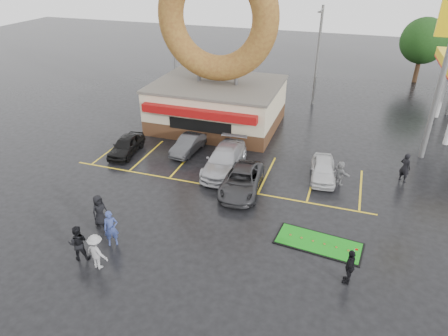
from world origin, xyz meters
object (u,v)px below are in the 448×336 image
(donut_shop, at_px, (217,73))
(car_grey, at_px, (242,181))
(car_silver, at_px, (225,160))
(car_white, at_px, (323,169))
(car_black, at_px, (126,145))
(shell_sign, at_px, (448,54))
(streetlight_left, at_px, (174,46))
(putting_green, at_px, (319,243))
(car_dgrey, at_px, (189,144))
(person_blue, at_px, (111,228))
(streetlight_mid, at_px, (318,54))
(person_cameraman, at_px, (350,266))
(dumpster, at_px, (166,114))

(donut_shop, relative_size, car_grey, 2.75)
(car_silver, distance_m, car_white, 6.50)
(car_black, bearing_deg, car_white, -1.39)
(shell_sign, height_order, streetlight_left, shell_sign)
(streetlight_left, xyz_separation_m, putting_green, (17.13, -20.14, -4.75))
(streetlight_left, distance_m, car_white, 21.61)
(car_black, relative_size, car_dgrey, 1.03)
(car_black, bearing_deg, car_dgrey, 16.89)
(shell_sign, xyz_separation_m, person_blue, (-15.82, -15.56, -6.40))
(streetlight_mid, xyz_separation_m, car_silver, (-3.89, -15.29, -3.99))
(donut_shop, distance_m, car_dgrey, 6.76)
(car_black, distance_m, car_white, 14.08)
(shell_sign, bearing_deg, car_dgrey, -164.31)
(car_white, bearing_deg, shell_sign, 32.90)
(donut_shop, xyz_separation_m, car_grey, (4.92, -9.47, -3.78))
(car_silver, distance_m, person_blue, 9.65)
(donut_shop, xyz_separation_m, person_cameraman, (11.67, -15.46, -3.57))
(shell_sign, bearing_deg, person_blue, -135.47)
(car_silver, relative_size, car_grey, 1.11)
(car_dgrey, height_order, car_white, car_white)
(person_blue, height_order, dumpster, person_blue)
(dumpster, xyz_separation_m, putting_green, (14.63, -12.53, -0.61))
(dumpster, bearing_deg, donut_shop, 11.22)
(shell_sign, distance_m, streetlight_left, 24.46)
(car_black, height_order, dumpster, car_black)
(donut_shop, bearing_deg, dumpster, -171.56)
(person_cameraman, bearing_deg, car_dgrey, -120.09)
(car_silver, xyz_separation_m, car_grey, (1.81, -2.12, -0.11))
(donut_shop, bearing_deg, person_cameraman, -52.95)
(car_dgrey, bearing_deg, car_white, 1.24)
(car_grey, bearing_deg, car_black, 161.47)
(car_dgrey, bearing_deg, putting_green, -30.42)
(streetlight_left, height_order, person_cameraman, streetlight_left)
(streetlight_mid, xyz_separation_m, car_dgrey, (-7.30, -13.49, -4.16))
(car_dgrey, bearing_deg, streetlight_left, 124.06)
(car_grey, relative_size, dumpster, 2.72)
(car_black, bearing_deg, donut_shop, 53.00)
(streetlight_mid, bearing_deg, dumpster, -143.17)
(streetlight_mid, distance_m, putting_green, 21.89)
(car_dgrey, distance_m, putting_green, 12.94)
(streetlight_mid, relative_size, car_grey, 1.84)
(shell_sign, relative_size, car_black, 2.71)
(shell_sign, xyz_separation_m, dumpster, (-20.50, 0.30, -6.73))
(shell_sign, distance_m, car_dgrey, 18.23)
(car_white, bearing_deg, person_blue, -139.35)
(putting_green, bearing_deg, streetlight_left, 130.37)
(streetlight_mid, xyz_separation_m, dumpster, (-11.50, -8.61, -4.13))
(streetlight_left, height_order, putting_green, streetlight_left)
(shell_sign, relative_size, putting_green, 2.33)
(car_dgrey, xyz_separation_m, putting_green, (10.42, -7.65, -0.59))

